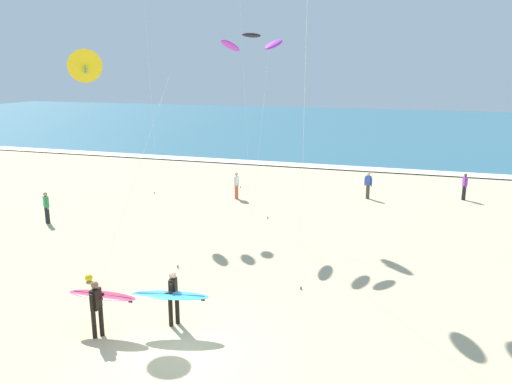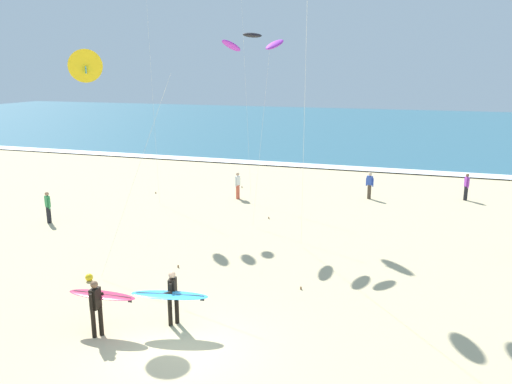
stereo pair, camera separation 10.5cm
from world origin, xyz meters
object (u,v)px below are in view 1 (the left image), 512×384
(surfer_trailing, at_px, (99,301))
(bystander_blue_top, at_px, (368,185))
(bystander_green_top, at_px, (47,207))
(kite_delta_golden_near, at_px, (85,67))
(bystander_purple_top, at_px, (465,186))
(surfer_lead, at_px, (172,295))
(kite_arc_charcoal_high, at_px, (252,42))
(beach_ball, at_px, (89,278))
(bystander_white_top, at_px, (236,185))

(surfer_trailing, height_order, bystander_blue_top, surfer_trailing)
(bystander_green_top, bearing_deg, kite_delta_golden_near, -38.06)
(kite_delta_golden_near, bearing_deg, bystander_purple_top, 50.62)
(surfer_trailing, height_order, bystander_purple_top, surfer_trailing)
(bystander_blue_top, height_order, bystander_purple_top, same)
(surfer_lead, distance_m, bystander_green_top, 13.12)
(kite_arc_charcoal_high, relative_size, bystander_blue_top, 5.69)
(kite_delta_golden_near, relative_size, bystander_blue_top, 5.13)
(kite_arc_charcoal_high, height_order, bystander_blue_top, kite_arc_charcoal_high)
(surfer_trailing, relative_size, kite_arc_charcoal_high, 0.23)
(surfer_trailing, relative_size, beach_ball, 7.57)
(bystander_green_top, distance_m, bystander_blue_top, 17.68)
(bystander_blue_top, bearing_deg, surfer_lead, -102.88)
(bystander_white_top, bearing_deg, bystander_purple_top, 16.60)
(surfer_trailing, height_order, bystander_white_top, surfer_trailing)
(bystander_blue_top, relative_size, bystander_purple_top, 1.00)
(bystander_green_top, height_order, beach_ball, bystander_green_top)
(bystander_white_top, xyz_separation_m, beach_ball, (-1.04, -12.89, -0.67))
(bystander_white_top, xyz_separation_m, bystander_blue_top, (7.38, 2.41, 0.00))
(kite_arc_charcoal_high, bearing_deg, bystander_blue_top, 56.91)
(kite_delta_golden_near, distance_m, bystander_blue_top, 18.34)
(bystander_blue_top, bearing_deg, bystander_green_top, -146.20)
(bystander_green_top, bearing_deg, kite_arc_charcoal_high, 14.02)
(bystander_green_top, xyz_separation_m, bystander_white_top, (7.31, 7.43, 0.00))
(bystander_purple_top, height_order, beach_ball, bystander_purple_top)
(kite_delta_golden_near, bearing_deg, bystander_green_top, 141.94)
(bystander_blue_top, bearing_deg, bystander_purple_top, 14.56)
(kite_arc_charcoal_high, bearing_deg, bystander_white_top, 117.49)
(surfer_lead, height_order, bystander_blue_top, surfer_lead)
(bystander_white_top, relative_size, beach_ball, 5.68)
(surfer_lead, xyz_separation_m, bystander_purple_top, (9.38, 18.82, -0.24))
(surfer_lead, relative_size, surfer_trailing, 1.11)
(surfer_lead, distance_m, kite_delta_golden_near, 8.05)
(beach_ball, bearing_deg, bystander_purple_top, 50.41)
(beach_ball, bearing_deg, bystander_blue_top, 61.18)
(surfer_lead, distance_m, kite_arc_charcoal_high, 12.62)
(beach_ball, bearing_deg, kite_arc_charcoal_high, 65.48)
(surfer_trailing, xyz_separation_m, beach_ball, (-2.62, 3.07, -0.90))
(surfer_lead, xyz_separation_m, bystander_blue_top, (3.98, 17.42, -0.24))
(kite_arc_charcoal_high, height_order, bystander_purple_top, kite_arc_charcoal_high)
(bystander_white_top, bearing_deg, surfer_trailing, -84.35)
(bystander_green_top, height_order, bystander_white_top, same)
(bystander_blue_top, bearing_deg, kite_arc_charcoal_high, -123.09)
(surfer_lead, height_order, bystander_green_top, surfer_lead)
(kite_delta_golden_near, bearing_deg, surfer_trailing, -55.85)
(bystander_white_top, bearing_deg, beach_ball, -94.62)
(surfer_lead, relative_size, bystander_green_top, 1.47)
(surfer_trailing, relative_size, bystander_green_top, 1.33)
(surfer_trailing, distance_m, beach_ball, 4.13)
(bystander_green_top, xyz_separation_m, bystander_blue_top, (14.69, 9.84, 0.00))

